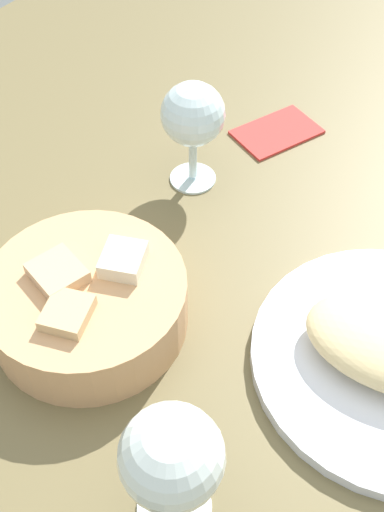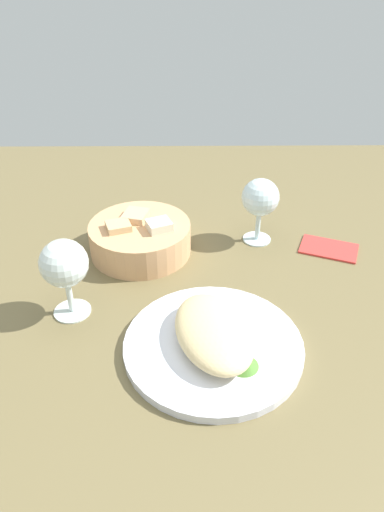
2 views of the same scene
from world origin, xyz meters
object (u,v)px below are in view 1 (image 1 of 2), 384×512
object	(u,v)px
wine_glass_near	(193,118)
bread_basket	(87,301)
wine_glass_far	(172,460)
folded_napkin	(277,131)

from	to	relation	value
wine_glass_near	bread_basket	bearing A→B (deg)	99.99
wine_glass_near	wine_glass_far	world-z (taller)	wine_glass_far
bread_basket	wine_glass_near	xyz separation A→B (cm)	(4.13, -23.47, 5.97)
bread_basket	folded_napkin	bearing A→B (deg)	-89.44
wine_glass_far	folded_napkin	bearing A→B (deg)	-68.77
wine_glass_far	wine_glass_near	bearing A→B (deg)	-56.46
wine_glass_near	folded_napkin	xyz separation A→B (cm)	(-3.77, -13.96, -8.85)
wine_glass_near	wine_glass_far	bearing A→B (deg)	123.54
bread_basket	folded_napkin	world-z (taller)	bread_basket
wine_glass_far	folded_napkin	size ratio (longest dim) A/B	1.26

